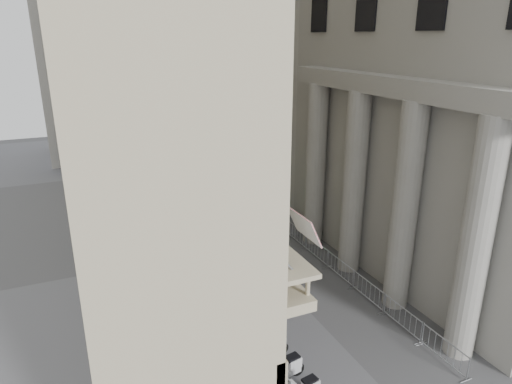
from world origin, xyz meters
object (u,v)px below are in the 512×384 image
(security_tent, at_px, (175,196))
(info_kiosk, at_px, (180,224))
(pedestrian_b, at_px, (223,178))
(street_lamp, at_px, (192,170))
(pedestrian_a, at_px, (235,222))

(security_tent, xyz_separation_m, info_kiosk, (0.00, -0.87, -1.63))
(security_tent, bearing_deg, pedestrian_b, 52.34)
(info_kiosk, bearing_deg, street_lamp, -50.80)
(security_tent, relative_size, pedestrian_b, 2.34)
(street_lamp, distance_m, pedestrian_a, 4.82)
(pedestrian_a, bearing_deg, pedestrian_b, -105.09)
(pedestrian_a, relative_size, pedestrian_b, 1.05)
(pedestrian_a, bearing_deg, security_tent, -27.48)
(street_lamp, bearing_deg, security_tent, 96.80)
(security_tent, height_order, info_kiosk, security_tent)
(street_lamp, relative_size, info_kiosk, 4.22)
(security_tent, distance_m, pedestrian_b, 10.16)
(security_tent, xyz_separation_m, pedestrian_b, (6.11, 7.92, -1.78))
(street_lamp, height_order, info_kiosk, street_lamp)
(security_tent, relative_size, street_lamp, 0.47)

